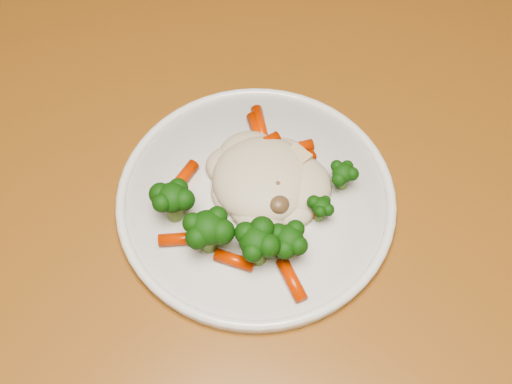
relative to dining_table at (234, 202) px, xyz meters
The scene contains 3 objects.
dining_table is the anchor object (origin of this frame).
plate 0.11m from the dining_table, 35.58° to the right, with size 0.27×0.27×0.01m, color white.
meal 0.14m from the dining_table, 41.10° to the right, with size 0.17×0.19×0.05m.
Camera 1 is at (0.31, -0.25, 1.30)m, focal length 45.00 mm.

